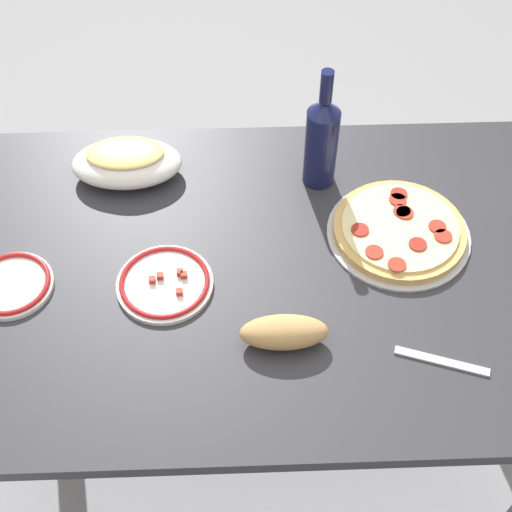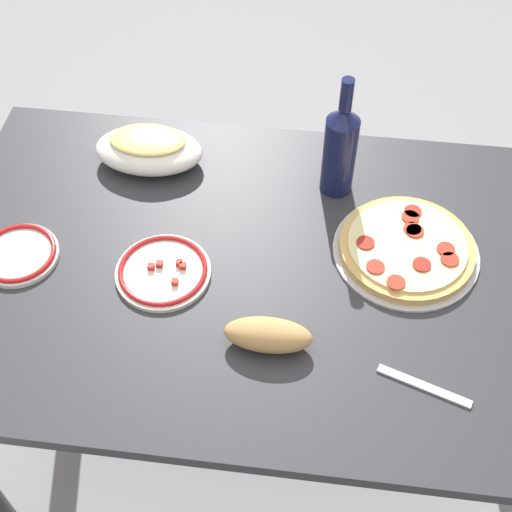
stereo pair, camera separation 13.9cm
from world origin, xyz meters
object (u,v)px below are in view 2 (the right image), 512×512
dining_table (256,300)px  baked_pasta_dish (149,148)px  pepperoni_pizza (407,248)px  wine_bottle (340,148)px  bread_loaf (268,335)px  side_plate_near (163,271)px  side_plate_far (18,254)px

dining_table → baked_pasta_dish: (0.27, -0.27, 0.16)m
pepperoni_pizza → wine_bottle: wine_bottle is taller
dining_table → bread_loaf: size_ratio=8.02×
baked_pasta_dish → side_plate_near: baked_pasta_dish is taller
dining_table → wine_bottle: size_ratio=4.52×
side_plate_near → bread_loaf: 0.26m
side_plate_far → dining_table: bearing=-175.5°
side_plate_far → bread_loaf: size_ratio=1.00×
wine_bottle → baked_pasta_dish: bearing=-3.8°
bread_loaf → pepperoni_pizza: bearing=-135.4°
baked_pasta_dish → bread_loaf: 0.55m
dining_table → baked_pasta_dish: size_ratio=5.37×
wine_bottle → bread_loaf: (0.10, 0.42, -0.08)m
dining_table → bread_loaf: bearing=103.9°
dining_table → side_plate_near: side_plate_near is taller
pepperoni_pizza → side_plate_far: bearing=7.8°
pepperoni_pizza → wine_bottle: 0.25m
dining_table → bread_loaf: bread_loaf is taller
dining_table → side_plate_near: size_ratio=6.85×
wine_bottle → side_plate_far: size_ratio=1.77×
side_plate_far → bread_loaf: bearing=164.7°
side_plate_near → wine_bottle: bearing=-138.9°
pepperoni_pizza → baked_pasta_dish: 0.60m
dining_table → pepperoni_pizza: (-0.30, -0.07, 0.13)m
baked_pasta_dish → wine_bottle: wine_bottle is taller
baked_pasta_dish → side_plate_far: 0.37m
pepperoni_pizza → bread_loaf: (0.25, 0.25, 0.02)m
pepperoni_pizza → side_plate_near: (0.47, 0.11, -0.01)m
pepperoni_pizza → baked_pasta_dish: baked_pasta_dish is taller
baked_pasta_dish → wine_bottle: (-0.42, 0.03, 0.07)m
baked_pasta_dish → bread_loaf: size_ratio=1.49×
dining_table → wine_bottle: 0.36m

